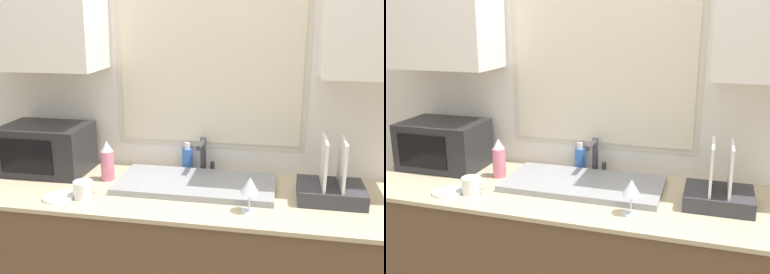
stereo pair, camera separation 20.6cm
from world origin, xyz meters
TOP-DOWN VIEW (x-y plane):
  - wall_back at (0.00, 0.65)m, footprint 6.00×0.38m
  - sink_basin at (-0.02, 0.39)m, footprint 0.77×0.38m
  - faucet at (-0.02, 0.58)m, footprint 0.08×0.17m
  - microwave at (-0.85, 0.46)m, footprint 0.44×0.31m
  - dish_rack at (0.62, 0.35)m, footprint 0.30×0.25m
  - spray_bottle at (-0.48, 0.40)m, footprint 0.07×0.07m
  - soap_bottle at (-0.11, 0.63)m, footprint 0.06×0.06m
  - mug_near_sink at (-0.51, 0.15)m, footprint 0.12×0.09m
  - wine_glass at (0.26, 0.15)m, footprint 0.08×0.08m
  - small_plate at (-0.62, 0.12)m, footprint 0.14×0.14m

SIDE VIEW (x-z plane):
  - small_plate at x=-0.62m, z-range 0.92..0.94m
  - sink_basin at x=-0.02m, z-range 0.92..0.95m
  - mug_near_sink at x=-0.51m, z-range 0.92..1.01m
  - dish_rack at x=0.62m, z-range 0.84..1.13m
  - soap_bottle at x=-0.11m, z-range 0.91..1.07m
  - spray_bottle at x=-0.48m, z-range 0.92..1.13m
  - wine_glass at x=0.26m, z-range 0.96..1.12m
  - faucet at x=-0.02m, z-range 0.94..1.14m
  - microwave at x=-0.85m, z-range 0.92..1.18m
  - wall_back at x=0.00m, z-range 0.11..2.71m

